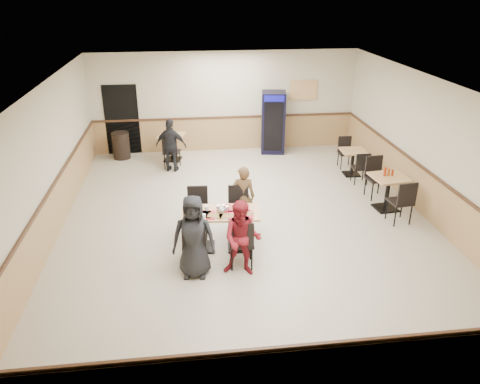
{
  "coord_description": "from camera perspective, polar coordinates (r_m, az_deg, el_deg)",
  "views": [
    {
      "loc": [
        -1.27,
        -8.96,
        4.79
      ],
      "look_at": [
        -0.22,
        -0.5,
        0.97
      ],
      "focal_mm": 35.0,
      "sensor_mm": 36.0,
      "label": 1
    }
  ],
  "objects": [
    {
      "name": "ground",
      "position": [
        10.24,
        0.9,
        -3.75
      ],
      "size": [
        10.0,
        10.0,
        0.0
      ],
      "primitive_type": "plane",
      "color": "beige",
      "rests_on": "ground"
    },
    {
      "name": "room_shell",
      "position": [
        12.63,
        7.34,
        4.45
      ],
      "size": [
        10.0,
        10.0,
        10.0
      ],
      "color": "silver",
      "rests_on": "ground"
    },
    {
      "name": "main_table",
      "position": [
        9.07,
        -2.34,
        -3.94
      ],
      "size": [
        1.53,
        0.85,
        0.79
      ],
      "rotation": [
        0.0,
        0.0,
        -0.08
      ],
      "color": "black",
      "rests_on": "ground"
    },
    {
      "name": "main_chairs",
      "position": [
        9.08,
        -2.67,
        -4.08
      ],
      "size": [
        1.44,
        1.83,
        1.0
      ],
      "rotation": [
        0.0,
        0.0,
        -0.08
      ],
      "color": "black",
      "rests_on": "ground"
    },
    {
      "name": "diner_woman_left",
      "position": [
        8.18,
        -5.67,
        -5.45
      ],
      "size": [
        0.8,
        0.57,
        1.53
      ],
      "primitive_type": "imported",
      "rotation": [
        0.0,
        0.0,
        -0.12
      ],
      "color": "black",
      "rests_on": "ground"
    },
    {
      "name": "diner_woman_right",
      "position": [
        8.2,
        0.27,
        -5.72
      ],
      "size": [
        0.81,
        0.7,
        1.42
      ],
      "primitive_type": "imported",
      "rotation": [
        0.0,
        0.0,
        -0.27
      ],
      "color": "maroon",
      "rests_on": "ground"
    },
    {
      "name": "diner_man_opposite",
      "position": [
        9.81,
        0.38,
        -0.6
      ],
      "size": [
        0.53,
        0.38,
        1.37
      ],
      "primitive_type": "imported",
      "rotation": [
        0.0,
        0.0,
        3.02
      ],
      "color": "brown",
      "rests_on": "ground"
    },
    {
      "name": "lone_diner",
      "position": [
        12.94,
        -8.39,
        5.62
      ],
      "size": [
        0.93,
        0.6,
        1.47
      ],
      "primitive_type": "imported",
      "rotation": [
        0.0,
        0.0,
        2.84
      ],
      "color": "black",
      "rests_on": "ground"
    },
    {
      "name": "tabletop_clutter",
      "position": [
        8.88,
        -2.49,
        -2.48
      ],
      "size": [
        1.31,
        0.67,
        0.12
      ],
      "rotation": [
        0.0,
        0.0,
        -0.08
      ],
      "color": "red",
      "rests_on": "main_table"
    },
    {
      "name": "side_table_near",
      "position": [
        11.15,
        17.6,
        0.53
      ],
      "size": [
        0.83,
        0.83,
        0.81
      ],
      "rotation": [
        0.0,
        0.0,
        0.11
      ],
      "color": "black",
      "rests_on": "ground"
    },
    {
      "name": "side_table_near_chair_south",
      "position": [
        10.63,
        18.95,
        -0.99
      ],
      "size": [
        0.52,
        0.52,
        1.03
      ],
      "primitive_type": null,
      "rotation": [
        0.0,
        0.0,
        3.25
      ],
      "color": "black",
      "rests_on": "ground"
    },
    {
      "name": "side_table_near_chair_north",
      "position": [
        11.7,
        16.34,
        1.68
      ],
      "size": [
        0.52,
        0.52,
        1.03
      ],
      "primitive_type": null,
      "rotation": [
        0.0,
        0.0,
        0.11
      ],
      "color": "black",
      "rests_on": "ground"
    },
    {
      "name": "side_table_far",
      "position": [
        12.98,
        13.58,
        3.98
      ],
      "size": [
        0.67,
        0.67,
        0.7
      ],
      "rotation": [
        0.0,
        0.0,
        -0.03
      ],
      "color": "black",
      "rests_on": "ground"
    },
    {
      "name": "side_table_far_chair_south",
      "position": [
        12.5,
        14.42,
        2.99
      ],
      "size": [
        0.42,
        0.42,
        0.89
      ],
      "primitive_type": null,
      "rotation": [
        0.0,
        0.0,
        3.11
      ],
      "color": "black",
      "rests_on": "ground"
    },
    {
      "name": "side_table_far_chair_north",
      "position": [
        13.48,
        12.78,
        4.71
      ],
      "size": [
        0.42,
        0.42,
        0.89
      ],
      "primitive_type": null,
      "rotation": [
        0.0,
        0.0,
        -0.03
      ],
      "color": "black",
      "rests_on": "ground"
    },
    {
      "name": "condiment_caddy",
      "position": [
        11.05,
        17.58,
        2.33
      ],
      "size": [
        0.23,
        0.06,
        0.2
      ],
      "color": "#AB2B0C",
      "rests_on": "side_table_near"
    },
    {
      "name": "back_table",
      "position": [
        13.85,
        -8.3,
        5.9
      ],
      "size": [
        0.88,
        0.88,
        0.77
      ],
      "rotation": [
        0.0,
        0.0,
        -0.24
      ],
      "color": "black",
      "rests_on": "ground"
    },
    {
      "name": "back_table_chair_lone",
      "position": [
        13.27,
        -8.31,
        4.97
      ],
      "size": [
        0.55,
        0.55,
        0.98
      ],
      "primitive_type": null,
      "rotation": [
        0.0,
        0.0,
        2.9
      ],
      "color": "black",
      "rests_on": "ground"
    },
    {
      "name": "pepsi_cooler",
      "position": [
        14.35,
        4.06,
        8.46
      ],
      "size": [
        0.8,
        0.8,
        1.85
      ],
      "rotation": [
        0.0,
        0.0,
        -0.15
      ],
      "color": "black",
      "rests_on": "ground"
    },
    {
      "name": "trash_bin",
      "position": [
        14.33,
        -14.3,
        5.52
      ],
      "size": [
        0.5,
        0.5,
        0.79
      ],
      "primitive_type": "cylinder",
      "color": "black",
      "rests_on": "ground"
    }
  ]
}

